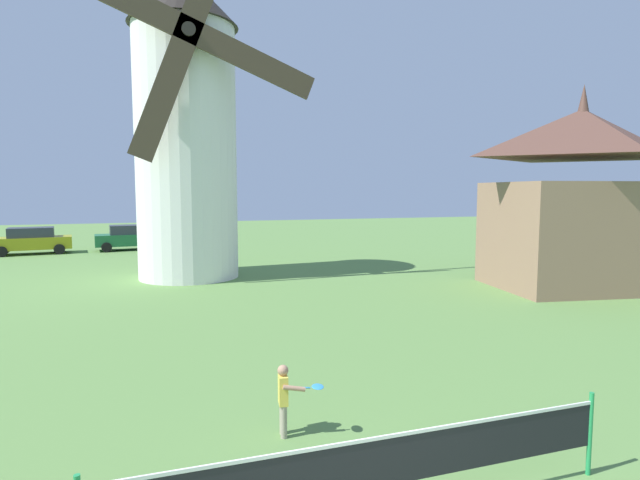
# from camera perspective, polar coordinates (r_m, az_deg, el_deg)

# --- Properties ---
(windmill) EXTENTS (9.67, 4.85, 14.38)m
(windmill) POSITION_cam_1_polar(r_m,az_deg,el_deg) (22.50, -14.72, 12.53)
(windmill) COLOR white
(windmill) RESTS_ON ground_plane
(tennis_net) EXTENTS (6.05, 0.06, 1.10)m
(tennis_net) POSITION_cam_1_polar(r_m,az_deg,el_deg) (6.16, 6.45, -23.43)
(tennis_net) COLOR #238E4C
(tennis_net) RESTS_ON ground_plane
(player_far) EXTENTS (0.66, 0.53, 1.09)m
(player_far) POSITION_cam_1_polar(r_m,az_deg,el_deg) (7.99, -3.92, -16.92)
(player_far) COLOR #9E937F
(player_far) RESTS_ON ground_plane
(parked_car_mustard) EXTENTS (4.43, 2.32, 1.56)m
(parked_car_mustard) POSITION_cam_1_polar(r_m,az_deg,el_deg) (34.29, -29.47, -0.03)
(parked_car_mustard) COLOR #999919
(parked_car_mustard) RESTS_ON ground_plane
(parked_car_green) EXTENTS (4.12, 2.21, 1.56)m
(parked_car_green) POSITION_cam_1_polar(r_m,az_deg,el_deg) (34.15, -20.50, 0.31)
(parked_car_green) COLOR #1E6638
(parked_car_green) RESTS_ON ground_plane
(chapel) EXTENTS (6.95, 5.55, 7.60)m
(chapel) POSITION_cam_1_polar(r_m,az_deg,el_deg) (21.60, 26.89, 3.85)
(chapel) COLOR #937056
(chapel) RESTS_ON ground_plane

